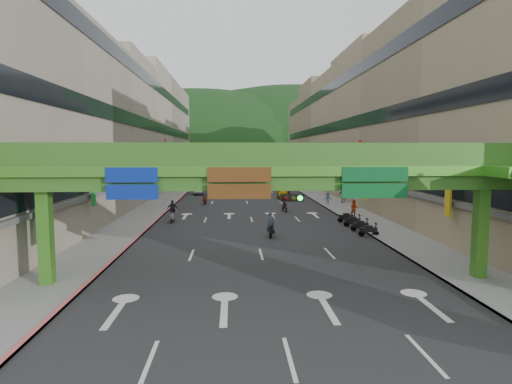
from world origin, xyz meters
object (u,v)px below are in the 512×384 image
object	(u,v)px
scooter_rider_mid	(285,203)
car_silver	(199,190)
pedestrian_red	(354,210)
overpass_near	(289,182)
car_yellow	(283,194)
scooter_rider_near	(271,226)

from	to	relation	value
scooter_rider_mid	car_silver	xyz separation A→B (m)	(-10.90, 19.42, -0.26)
car_silver	pedestrian_red	distance (m)	30.13
overpass_near	car_yellow	xyz separation A→B (m)	(4.28, 38.98, -4.55)
overpass_near	car_yellow	size ratio (longest dim) A/B	7.27
scooter_rider_near	scooter_rider_mid	distance (m)	14.20
overpass_near	scooter_rider_mid	world-z (taller)	overpass_near
car_yellow	pedestrian_red	distance (m)	18.98
pedestrian_red	scooter_rider_mid	bearing A→B (deg)	146.47
scooter_rider_near	scooter_rider_mid	size ratio (longest dim) A/B	1.02
overpass_near	car_yellow	bearing A→B (deg)	83.74
scooter_rider_near	scooter_rider_mid	world-z (taller)	scooter_rider_near
scooter_rider_near	overpass_near	bearing A→B (deg)	-90.88
car_yellow	pedestrian_red	xyz separation A→B (m)	(4.96, -18.32, 0.22)
car_yellow	scooter_rider_mid	bearing A→B (deg)	-93.14
scooter_rider_near	pedestrian_red	size ratio (longest dim) A/B	1.13
scooter_rider_mid	car_silver	bearing A→B (deg)	119.31
car_silver	scooter_rider_mid	bearing A→B (deg)	-62.37
scooter_rider_near	scooter_rider_mid	xyz separation A→B (m)	(2.78, 13.93, 0.08)
scooter_rider_near	pedestrian_red	distance (m)	12.48
overpass_near	car_silver	world-z (taller)	overpass_near
scooter_rider_mid	car_yellow	xyz separation A→B (m)	(1.31, 12.98, -0.34)
overpass_near	pedestrian_red	size ratio (longest dim) A/B	15.99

